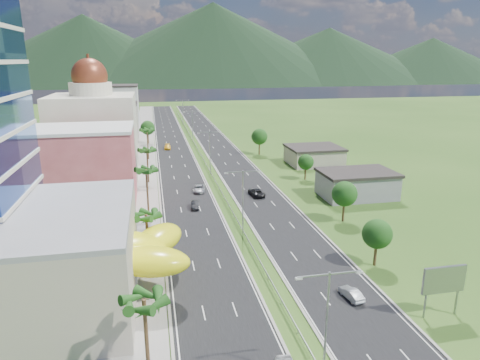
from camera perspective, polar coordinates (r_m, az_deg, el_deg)
ground at (r=63.68m, az=2.29°, el=-10.59°), size 500.00×500.00×0.00m
road_left at (r=148.19m, az=-8.99°, el=4.57°), size 11.00×260.00×0.04m
road_right at (r=149.60m, az=-3.23°, el=4.85°), size 11.00×260.00×0.04m
sidewalk_left at (r=148.07m, az=-12.67°, el=4.39°), size 7.00×260.00×0.12m
median_guardrail at (r=131.04m, az=-5.30°, el=3.51°), size 0.10×216.06×0.76m
streetlight_median_a at (r=39.73m, az=11.51°, el=-17.36°), size 6.04×0.25×11.00m
streetlight_median_b at (r=70.19m, az=0.38°, el=-2.09°), size 6.04×0.25×11.00m
streetlight_median_c at (r=108.41m, az=-4.05°, el=4.27°), size 6.04×0.25×11.00m
streetlight_median_d at (r=152.51m, az=-6.36°, el=7.55°), size 6.04×0.25×11.00m
streetlight_median_e at (r=197.01m, az=-7.65°, el=9.34°), size 6.04×0.25×11.00m
mall_podium at (r=57.23m, az=-29.33°, el=-9.83°), size 30.00×24.00×11.00m
lime_canopy at (r=56.67m, az=-16.91°, el=-9.21°), size 18.00×15.00×7.40m
pink_shophouse at (r=90.85m, az=-20.23°, el=1.56°), size 20.00×15.00×15.00m
domed_building at (r=112.50m, az=-18.82°, el=6.27°), size 20.00×20.00×28.70m
midrise_grey at (r=137.46m, az=-17.10°, el=6.59°), size 16.00×15.00×16.00m
midrise_beige at (r=159.36m, az=-16.39°, el=7.27°), size 16.00×15.00×13.00m
midrise_white at (r=181.83m, az=-15.93°, el=9.08°), size 16.00×15.00×18.00m
billboard at (r=54.06m, az=25.54°, el=-12.07°), size 5.20×0.35×6.20m
shed_near at (r=94.24m, az=15.29°, el=-0.68°), size 15.00×10.00×5.00m
shed_far at (r=121.61m, az=9.83°, el=3.15°), size 14.00×12.00×4.40m
palm_tree_a at (r=39.02m, az=-12.66°, el=-15.89°), size 3.60×3.60×9.10m
palm_tree_b at (r=61.14m, az=-12.41°, el=-4.91°), size 3.60×3.60×8.10m
palm_tree_c at (r=79.83m, az=-12.40°, el=1.05°), size 3.60×3.60×9.60m
palm_tree_d at (r=102.46m, az=-12.31°, el=3.72°), size 3.60×3.60×8.60m
palm_tree_e at (r=126.92m, az=-12.30°, el=6.35°), size 3.60×3.60×9.40m
leafy_tree_lfar at (r=152.04m, az=-12.21°, el=6.82°), size 4.90×4.90×8.05m
leafy_tree_ra at (r=63.12m, az=17.82°, el=-6.88°), size 4.20×4.20×6.90m
leafy_tree_rb at (r=78.46m, az=13.77°, el=-1.82°), size 4.55×4.55×7.47m
leafy_tree_rc at (r=104.67m, az=8.76°, el=2.38°), size 3.85×3.85×6.33m
leafy_tree_rd at (r=131.33m, az=2.60°, el=5.79°), size 4.90×4.90×8.05m
mountain_ridge at (r=511.51m, az=-3.44°, el=12.55°), size 860.00×140.00×90.00m
car_dark_left at (r=84.71m, az=-6.03°, el=-3.31°), size 1.74×4.22×1.36m
car_silver_mid_left at (r=95.12m, az=-5.45°, el=-1.13°), size 3.07×5.36×1.41m
car_yellow_far_left at (r=142.15m, az=-9.65°, el=4.38°), size 2.33×5.15×1.46m
car_silver_right at (r=55.75m, az=14.59°, el=-14.44°), size 1.98×4.09×1.29m
car_dark_far_right at (r=91.99m, az=2.18°, el=-1.62°), size 2.99×5.66×1.52m
motorcycle at (r=66.47m, az=-9.05°, el=-9.03°), size 0.54×1.78×1.14m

